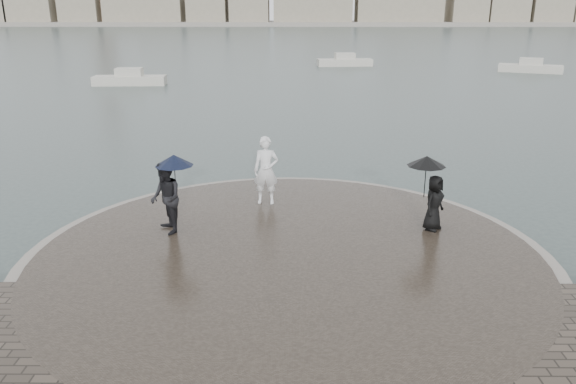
{
  "coord_description": "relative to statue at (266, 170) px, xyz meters",
  "views": [
    {
      "loc": [
        0.09,
        -8.62,
        5.95
      ],
      "look_at": [
        0.0,
        4.8,
        1.45
      ],
      "focal_mm": 35.0,
      "sensor_mm": 36.0,
      "label": 1
    }
  ],
  "objects": [
    {
      "name": "statue",
      "position": [
        0.0,
        0.0,
        0.0
      ],
      "size": [
        0.75,
        0.52,
        2.0
      ],
      "primitive_type": "imported",
      "rotation": [
        0.0,
        0.0,
        -0.05
      ],
      "color": "silver",
      "rests_on": "quay_tip"
    },
    {
      "name": "far_skyline",
      "position": [
        -5.64,
        153.67,
        4.25
      ],
      "size": [
        260.0,
        20.0,
        37.0
      ],
      "color": "gray",
      "rests_on": "ground"
    },
    {
      "name": "quay_tip",
      "position": [
        0.65,
        -3.54,
        -1.18
      ],
      "size": [
        11.9,
        11.9,
        0.36
      ],
      "primitive_type": "cylinder",
      "color": "#2D261E",
      "rests_on": "ground"
    },
    {
      "name": "kerb_ring",
      "position": [
        0.65,
        -3.54,
        -1.2
      ],
      "size": [
        12.5,
        12.5,
        0.32
      ],
      "primitive_type": "cylinder",
      "color": "gray",
      "rests_on": "ground"
    },
    {
      "name": "boats",
      "position": [
        5.66,
        35.79,
        -0.98
      ],
      "size": [
        40.09,
        16.26,
        1.5
      ],
      "color": "#BAB6A7",
      "rests_on": "ground"
    },
    {
      "name": "ground",
      "position": [
        0.65,
        -7.04,
        -1.36
      ],
      "size": [
        400.0,
        400.0,
        0.0
      ],
      "primitive_type": "plane",
      "color": "#2B3835",
      "rests_on": "ground"
    },
    {
      "name": "visitor_left",
      "position": [
        -2.4,
        -2.26,
        0.11
      ],
      "size": [
        1.25,
        1.15,
        2.04
      ],
      "color": "black",
      "rests_on": "quay_tip"
    },
    {
      "name": "visitor_right",
      "position": [
        4.34,
        -1.99,
        0.11
      ],
      "size": [
        1.15,
        1.02,
        1.95
      ],
      "color": "black",
      "rests_on": "quay_tip"
    }
  ]
}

